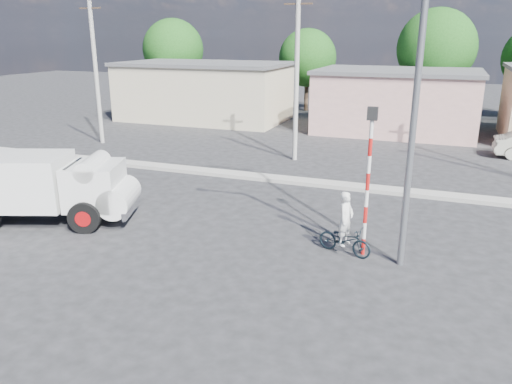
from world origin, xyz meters
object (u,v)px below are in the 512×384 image
(bicycle, at_px, (345,240))
(streetlight, at_px, (410,87))
(truck, at_px, (49,186))
(cyclist, at_px, (345,228))
(traffic_pole, at_px, (369,170))

(bicycle, xyz_separation_m, streetlight, (1.47, -0.15, 4.52))
(truck, relative_size, cyclist, 3.74)
(truck, height_order, streetlight, streetlight)
(streetlight, bearing_deg, bicycle, 174.20)
(truck, relative_size, traffic_pole, 1.39)
(cyclist, bearing_deg, streetlight, -78.96)
(cyclist, height_order, streetlight, streetlight)
(traffic_pole, bearing_deg, bicycle, -164.14)
(truck, xyz_separation_m, bicycle, (10.01, 0.92, -0.87))
(cyclist, bearing_deg, bicycle, 0.00)
(bicycle, distance_m, cyclist, 0.37)
(cyclist, relative_size, streetlight, 0.18)
(truck, height_order, cyclist, truck)
(streetlight, bearing_deg, traffic_pole, 162.27)
(traffic_pole, bearing_deg, cyclist, -164.14)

